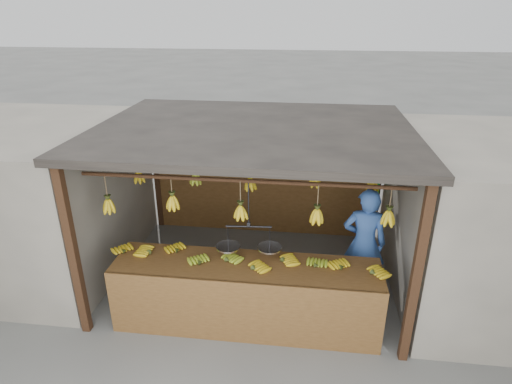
# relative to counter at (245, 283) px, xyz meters

# --- Properties ---
(ground) EXTENTS (80.00, 80.00, 0.00)m
(ground) POSITION_rel_counter_xyz_m (-0.05, 1.22, -0.71)
(ground) COLOR #5B5B57
(stall) EXTENTS (4.30, 3.30, 2.40)m
(stall) POSITION_rel_counter_xyz_m (-0.05, 1.55, 1.26)
(stall) COLOR black
(stall) RESTS_ON ground
(neighbor_left) EXTENTS (3.00, 3.00, 2.30)m
(neighbor_left) POSITION_rel_counter_xyz_m (-3.65, 1.22, 0.44)
(neighbor_left) COLOR slate
(neighbor_left) RESTS_ON ground
(neighbor_right) EXTENTS (3.00, 3.00, 2.30)m
(neighbor_right) POSITION_rel_counter_xyz_m (3.55, 1.22, 0.44)
(neighbor_right) COLOR slate
(neighbor_right) RESTS_ON ground
(counter) EXTENTS (3.49, 0.77, 0.96)m
(counter) POSITION_rel_counter_xyz_m (0.00, 0.00, 0.00)
(counter) COLOR #563819
(counter) RESTS_ON ground
(hanging_bananas) EXTENTS (3.63, 2.21, 0.39)m
(hanging_bananas) POSITION_rel_counter_xyz_m (-0.04, 1.23, 0.89)
(hanging_bananas) COLOR #BC9A14
(hanging_bananas) RESTS_ON ground
(balance_scale) EXTENTS (0.83, 0.35, 0.92)m
(balance_scale) POSITION_rel_counter_xyz_m (0.03, 0.22, 0.43)
(balance_scale) COLOR black
(balance_scale) RESTS_ON ground
(vendor) EXTENTS (0.64, 0.45, 1.67)m
(vendor) POSITION_rel_counter_xyz_m (1.55, 0.97, 0.12)
(vendor) COLOR #3359A5
(vendor) RESTS_ON ground
(bag_bundles) EXTENTS (0.08, 0.26, 1.22)m
(bag_bundles) POSITION_rel_counter_xyz_m (1.89, 2.57, 0.29)
(bag_bundles) COLOR #1426BF
(bag_bundles) RESTS_ON ground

